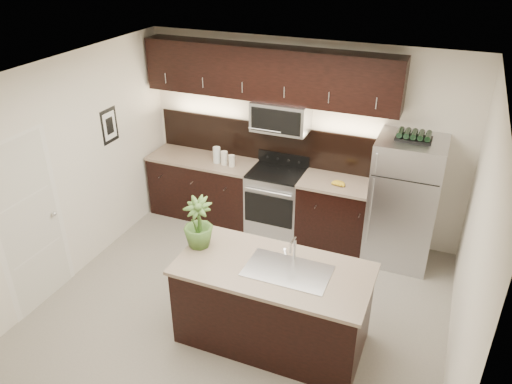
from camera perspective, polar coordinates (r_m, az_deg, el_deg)
ground at (r=6.04m, az=-1.18°, el=-12.62°), size 4.50×4.50×0.00m
room_walls at (r=5.11m, az=-2.67°, el=2.01°), size 4.52×4.02×2.71m
counter_run at (r=7.21m, az=0.79°, el=-0.71°), size 3.51×0.65×0.94m
upper_fixtures at (r=6.69m, az=1.58°, el=12.46°), size 3.49×0.40×1.66m
island at (r=5.31m, az=1.90°, el=-12.67°), size 1.96×0.96×0.94m
sink_faucet at (r=4.98m, az=3.67°, el=-8.79°), size 0.84×0.50×0.28m
refrigerator at (r=6.60m, az=16.50°, el=-1.10°), size 0.82×0.74×1.70m
wine_rack at (r=6.23m, az=17.61°, el=6.13°), size 0.42×0.26×0.10m
plant at (r=5.23m, az=-6.64°, el=-3.50°), size 0.33×0.33×0.56m
canisters at (r=7.12m, az=-3.87°, el=4.00°), size 0.35×0.13×0.23m
french_press at (r=6.54m, az=13.54°, el=1.19°), size 0.12×0.12×0.34m
bananas at (r=6.63m, az=9.05°, el=1.11°), size 0.21×0.17×0.06m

